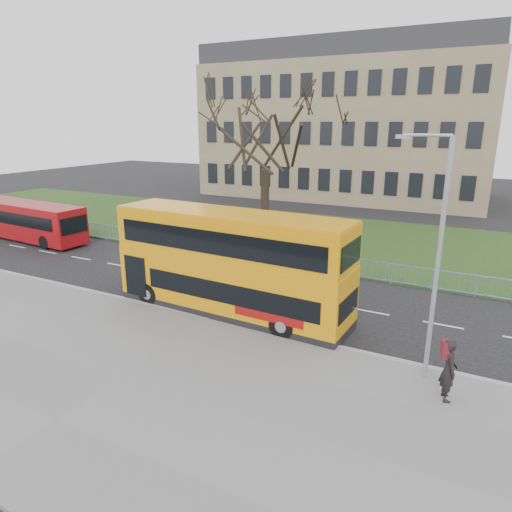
{
  "coord_description": "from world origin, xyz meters",
  "views": [
    {
      "loc": [
        10.05,
        -16.51,
        8.16
      ],
      "look_at": [
        1.0,
        1.0,
        2.31
      ],
      "focal_mm": 32.0,
      "sensor_mm": 36.0,
      "label": 1
    }
  ],
  "objects_px": {
    "pedestrian": "(449,370)",
    "yellow_bus": "(230,261)",
    "red_bus": "(27,220)",
    "street_lamp": "(436,253)"
  },
  "relations": [
    {
      "from": "yellow_bus",
      "to": "pedestrian",
      "type": "height_order",
      "value": "yellow_bus"
    },
    {
      "from": "pedestrian",
      "to": "street_lamp",
      "type": "height_order",
      "value": "street_lamp"
    },
    {
      "from": "yellow_bus",
      "to": "street_lamp",
      "type": "relative_size",
      "value": 1.39
    },
    {
      "from": "yellow_bus",
      "to": "pedestrian",
      "type": "relative_size",
      "value": 5.5
    },
    {
      "from": "street_lamp",
      "to": "red_bus",
      "type": "bearing_deg",
      "value": 165.14
    },
    {
      "from": "red_bus",
      "to": "street_lamp",
      "type": "relative_size",
      "value": 1.32
    },
    {
      "from": "pedestrian",
      "to": "street_lamp",
      "type": "bearing_deg",
      "value": 20.1
    },
    {
      "from": "yellow_bus",
      "to": "street_lamp",
      "type": "bearing_deg",
      "value": -9.94
    },
    {
      "from": "red_bus",
      "to": "street_lamp",
      "type": "distance_m",
      "value": 28.56
    },
    {
      "from": "pedestrian",
      "to": "yellow_bus",
      "type": "bearing_deg",
      "value": 53.46
    }
  ]
}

